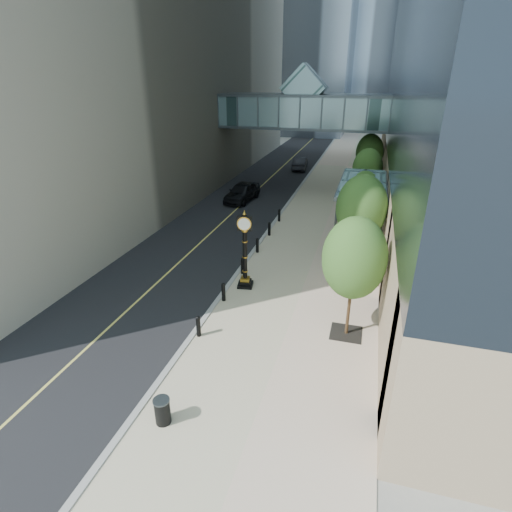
# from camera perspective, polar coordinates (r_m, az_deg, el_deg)

# --- Properties ---
(ground) EXTENTS (320.00, 320.00, 0.00)m
(ground) POSITION_cam_1_polar(r_m,az_deg,el_deg) (16.84, -0.78, -14.85)
(ground) COLOR gray
(ground) RESTS_ON ground
(road) EXTENTS (8.00, 180.00, 0.02)m
(road) POSITION_cam_1_polar(r_m,az_deg,el_deg) (54.63, 4.33, 13.07)
(road) COLOR black
(road) RESTS_ON ground
(sidewalk) EXTENTS (8.00, 180.00, 0.06)m
(sidewalk) POSITION_cam_1_polar(r_m,az_deg,el_deg) (53.62, 12.92, 12.35)
(sidewalk) COLOR #B3A88A
(sidewalk) RESTS_ON ground
(curb) EXTENTS (0.25, 180.00, 0.07)m
(curb) POSITION_cam_1_polar(r_m,az_deg,el_deg) (53.98, 8.59, 12.76)
(curb) COLOR gray
(curb) RESTS_ON ground
(skywalk) EXTENTS (17.00, 4.20, 5.80)m
(skywalk) POSITION_cam_1_polar(r_m,az_deg,el_deg) (41.15, 6.80, 20.12)
(skywalk) COLOR slate
(skywalk) RESTS_ON ground
(entrance_canopy) EXTENTS (3.00, 8.00, 4.38)m
(entrance_canopy) POSITION_cam_1_polar(r_m,az_deg,el_deg) (27.26, 15.02, 9.85)
(entrance_canopy) COLOR #383F44
(entrance_canopy) RESTS_ON ground
(bollard_row) EXTENTS (0.20, 16.20, 0.90)m
(bollard_row) POSITION_cam_1_polar(r_m,az_deg,el_deg) (24.63, -0.81, 0.06)
(bollard_row) COLOR black
(bollard_row) RESTS_ON sidewalk
(street_trees) EXTENTS (2.81, 28.68, 5.77)m
(street_trees) POSITION_cam_1_polar(r_m,az_deg,el_deg) (28.83, 15.27, 9.55)
(street_trees) COLOR black
(street_trees) RESTS_ON sidewalk
(street_clock) EXTENTS (0.91, 0.91, 4.26)m
(street_clock) POSITION_cam_1_polar(r_m,az_deg,el_deg) (21.25, -1.59, 0.06)
(street_clock) COLOR black
(street_clock) RESTS_ON sidewalk
(trash_bin) EXTENTS (0.64, 0.64, 0.90)m
(trash_bin) POSITION_cam_1_polar(r_m,az_deg,el_deg) (14.50, -13.21, -20.82)
(trash_bin) COLOR black
(trash_bin) RESTS_ON sidewalk
(pedestrian) EXTENTS (0.68, 0.45, 1.84)m
(pedestrian) POSITION_cam_1_polar(r_m,az_deg,el_deg) (23.23, 10.99, -0.70)
(pedestrian) COLOR #A19F94
(pedestrian) RESTS_ON sidewalk
(car_near) EXTENTS (2.55, 5.17, 1.69)m
(car_near) POSITION_cam_1_polar(r_m,az_deg,el_deg) (37.29, -1.98, 9.15)
(car_near) COLOR black
(car_near) RESTS_ON road
(car_far) EXTENTS (1.97, 4.71, 1.51)m
(car_far) POSITION_cam_1_polar(r_m,az_deg,el_deg) (50.91, 6.31, 13.04)
(car_far) COLOR black
(car_far) RESTS_ON road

